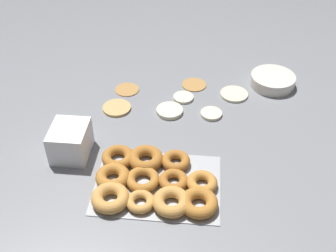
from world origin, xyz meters
The scene contains 11 objects.
ground_plane centered at (0.00, 0.00, 0.00)m, with size 3.00×3.00×0.00m, color gray.
pancake_0 centered at (0.07, 0.21, 0.00)m, with size 0.10×0.10×0.01m, color #B27F42.
pancake_1 centered at (0.03, 0.11, 0.01)m, with size 0.08×0.08×0.01m, color beige.
pancake_2 centered at (-0.02, 0.01, 0.01)m, with size 0.10×0.10×0.02m, color beige.
pancake_3 centered at (-0.20, 0.14, 0.00)m, with size 0.10×0.10×0.01m, color #B27F42.
pancake_4 centered at (-0.22, 0.01, 0.01)m, with size 0.11×0.11×0.01m, color tan.
pancake_5 centered at (0.24, 0.15, 0.01)m, with size 0.11×0.11×0.01m, color beige.
pancake_6 centered at (0.14, 0.01, 0.01)m, with size 0.08×0.08×0.01m, color beige.
donut_tray centered at (-0.03, -0.38, 0.02)m, with size 0.40×0.30×0.04m.
batter_bowl centered at (0.40, 0.24, 0.02)m, with size 0.18×0.18×0.05m.
container_stack centered at (-0.33, -0.25, 0.06)m, with size 0.12×0.14×0.11m.
Camera 1 is at (0.10, -1.27, 1.00)m, focal length 45.00 mm.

